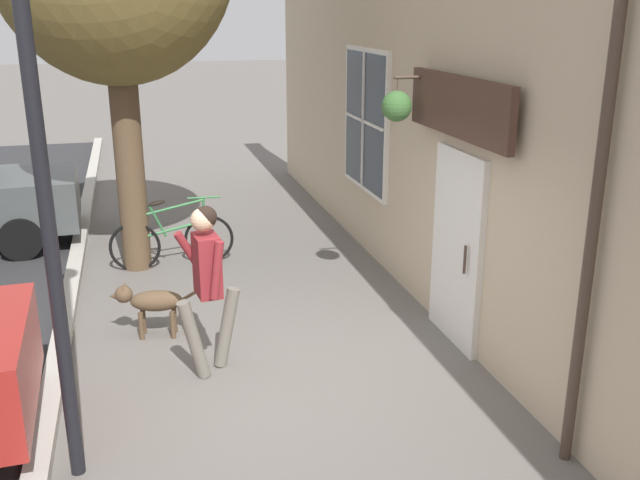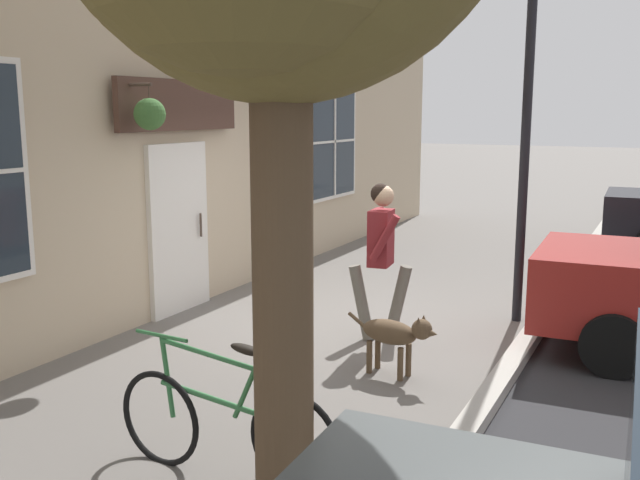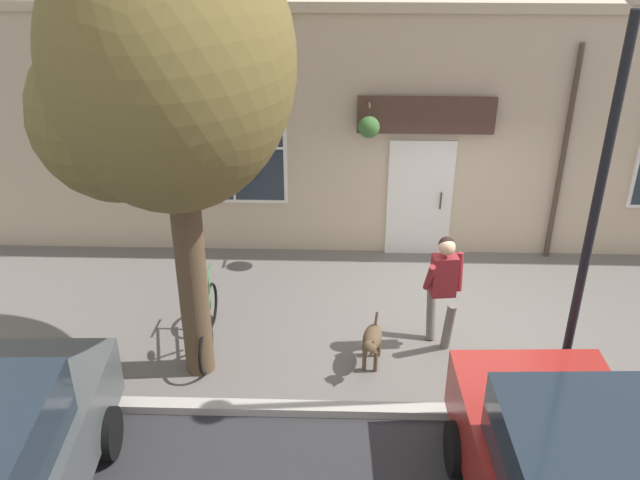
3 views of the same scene
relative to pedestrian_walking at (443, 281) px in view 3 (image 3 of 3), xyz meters
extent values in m
plane|color=#66605B|center=(-0.49, 0.22, -1.04)|extent=(90.00, 90.00, 0.00)
cube|color=#B2ADA3|center=(1.51, 0.22, -0.98)|extent=(0.20, 28.00, 0.12)
cube|color=#C6B293|center=(-2.84, 0.22, 1.01)|extent=(0.30, 18.00, 4.11)
cube|color=#C6B293|center=(-2.84, 0.22, 3.15)|extent=(0.42, 18.00, 0.16)
cube|color=white|center=(-2.67, -0.08, 0.01)|extent=(0.10, 1.10, 2.10)
cube|color=#232D38|center=(-2.64, -0.08, -0.04)|extent=(0.03, 0.90, 1.90)
cylinder|color=#47382D|center=(-2.58, 0.27, 0.01)|extent=(0.03, 0.03, 0.30)
cube|color=#4C3328|center=(-2.57, -0.08, 1.51)|extent=(0.08, 2.20, 0.60)
cylinder|color=#47382D|center=(-2.61, 2.19, 0.81)|extent=(0.09, 0.09, 3.70)
cylinder|color=#47382D|center=(-2.45, -1.00, 1.72)|extent=(0.44, 0.04, 0.04)
cylinder|color=#47382D|center=(-2.27, -1.00, 1.54)|extent=(0.01, 0.01, 0.34)
cone|color=#2D2823|center=(-2.27, -1.00, 1.32)|extent=(0.32, 0.32, 0.18)
sphere|color=#3D6B33|center=(-2.27, -1.00, 1.41)|extent=(0.34, 0.34, 0.34)
cube|color=white|center=(-2.67, -3.23, 0.91)|extent=(0.08, 1.82, 2.02)
cube|color=#232D38|center=(-2.64, -3.23, 0.91)|extent=(0.03, 1.70, 1.90)
cube|color=white|center=(-2.62, -3.23, 0.91)|extent=(0.04, 0.04, 1.90)
cube|color=white|center=(-2.62, -3.23, 0.91)|extent=(0.04, 1.70, 0.04)
cylinder|color=#6B665B|center=(0.17, 0.10, -0.63)|extent=(0.31, 0.17, 0.84)
cylinder|color=#6B665B|center=(-0.18, -0.10, -0.63)|extent=(0.31, 0.17, 0.84)
cube|color=maroon|center=(0.00, 0.00, 0.09)|extent=(0.26, 0.36, 0.61)
sphere|color=tan|center=(0.02, 0.00, 0.55)|extent=(0.23, 0.23, 0.23)
sphere|color=black|center=(-0.01, 0.00, 0.57)|extent=(0.22, 0.22, 0.22)
cylinder|color=maroon|center=(-0.07, 0.22, 0.12)|extent=(0.17, 0.10, 0.57)
cylinder|color=maroon|center=(0.12, -0.22, 0.14)|extent=(0.34, 0.12, 0.52)
ellipsoid|color=brown|center=(0.48, -0.97, -0.62)|extent=(0.61, 0.35, 0.23)
cylinder|color=brown|center=(0.66, -0.92, -0.88)|extent=(0.06, 0.06, 0.32)
cylinder|color=brown|center=(0.64, -1.07, -0.88)|extent=(0.06, 0.06, 0.32)
cylinder|color=brown|center=(0.33, -0.86, -0.88)|extent=(0.06, 0.06, 0.32)
cylinder|color=brown|center=(0.30, -1.02, -0.88)|extent=(0.06, 0.06, 0.32)
sphere|color=brown|center=(0.82, -1.03, -0.53)|extent=(0.19, 0.19, 0.19)
cone|color=brown|center=(0.93, -1.05, -0.55)|extent=(0.11, 0.11, 0.09)
cone|color=brown|center=(0.82, -0.98, -0.44)|extent=(0.06, 0.06, 0.07)
cone|color=brown|center=(0.80, -1.07, -0.44)|extent=(0.06, 0.06, 0.07)
cylinder|color=brown|center=(0.12, -0.91, -0.57)|extent=(0.21, 0.07, 0.14)
cylinder|color=brown|center=(0.66, -3.31, 0.53)|extent=(0.38, 0.38, 3.13)
ellipsoid|color=brown|center=(0.66, -3.31, 3.17)|extent=(3.08, 2.77, 3.39)
sphere|color=brown|center=(0.77, -3.90, 2.63)|extent=(2.04, 2.04, 2.04)
torus|color=black|center=(-0.35, -3.32, -0.71)|extent=(0.71, 0.09, 0.70)
torus|color=black|center=(0.68, -3.21, -0.71)|extent=(0.71, 0.09, 0.70)
cylinder|color=#33723F|center=(0.17, -3.26, -0.51)|extent=(0.98, 0.14, 0.20)
cylinder|color=#33723F|center=(0.35, -3.25, -0.37)|extent=(0.23, 0.06, 0.47)
cylinder|color=#33723F|center=(0.12, -3.27, -0.19)|extent=(0.83, 0.12, 0.17)
cylinder|color=#33723F|center=(-0.27, -3.31, -0.39)|extent=(0.10, 0.05, 0.58)
cylinder|color=#33723F|center=(-0.31, -3.31, -0.09)|extent=(0.46, 0.06, 0.03)
ellipsoid|color=black|center=(0.35, -3.25, -0.11)|extent=(0.26, 0.12, 0.10)
cylinder|color=black|center=(2.28, -4.07, -0.73)|extent=(0.63, 0.20, 0.62)
cylinder|color=black|center=(2.39, -0.09, -0.73)|extent=(0.63, 0.20, 0.62)
cylinder|color=black|center=(2.32, 1.67, -0.73)|extent=(0.63, 0.20, 0.62)
cylinder|color=black|center=(1.21, 1.38, 1.40)|extent=(0.11, 0.11, 4.89)
camera|label=1|loc=(0.58, 6.48, 2.44)|focal=40.00mm
camera|label=2|loc=(2.80, -7.05, 1.45)|focal=40.00mm
camera|label=3|loc=(8.36, -1.44, 5.16)|focal=40.00mm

